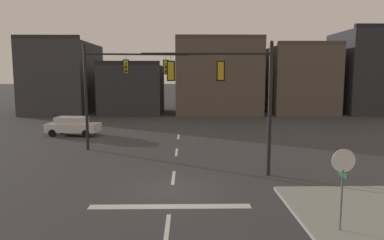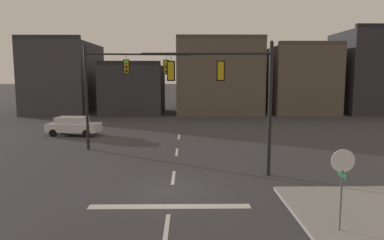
# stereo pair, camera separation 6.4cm
# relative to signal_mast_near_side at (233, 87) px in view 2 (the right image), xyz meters

# --- Properties ---
(ground_plane) EXTENTS (400.00, 400.00, 0.00)m
(ground_plane) POSITION_rel_signal_mast_near_side_xyz_m (-3.03, -2.50, -4.58)
(ground_plane) COLOR #353538
(sidewalk_near_corner) EXTENTS (5.00, 8.00, 0.15)m
(sidewalk_near_corner) POSITION_rel_signal_mast_near_side_xyz_m (4.08, -6.50, -4.51)
(sidewalk_near_corner) COLOR gray
(sidewalk_near_corner) RESTS_ON ground
(stop_bar_paint) EXTENTS (6.40, 0.50, 0.01)m
(stop_bar_paint) POSITION_rel_signal_mast_near_side_xyz_m (-3.03, -4.50, -4.58)
(stop_bar_paint) COLOR silver
(stop_bar_paint) RESTS_ON ground
(lane_centreline) EXTENTS (0.16, 26.40, 0.01)m
(lane_centreline) POSITION_rel_signal_mast_near_side_xyz_m (-3.03, -0.50, -4.58)
(lane_centreline) COLOR silver
(lane_centreline) RESTS_ON ground
(signal_mast_near_side) EXTENTS (6.63, 0.62, 6.86)m
(signal_mast_near_side) POSITION_rel_signal_mast_near_side_xyz_m (0.00, 0.00, 0.00)
(signal_mast_near_side) COLOR black
(signal_mast_near_side) RESTS_ON ground
(signal_mast_far_side) EXTENTS (7.20, 0.93, 7.28)m
(signal_mast_far_side) POSITION_rel_signal_mast_near_side_xyz_m (-7.23, 6.64, 0.27)
(signal_mast_far_side) COLOR black
(signal_mast_far_side) RESTS_ON ground
(stop_sign) EXTENTS (0.76, 0.64, 2.83)m
(stop_sign) POSITION_rel_signal_mast_near_side_xyz_m (2.62, -7.03, -2.44)
(stop_sign) COLOR #56565B
(stop_sign) RESTS_ON ground
(car_lot_nearside) EXTENTS (4.60, 2.31, 1.61)m
(car_lot_nearside) POSITION_rel_signal_mast_near_side_xyz_m (-12.13, 12.33, -3.72)
(car_lot_nearside) COLOR silver
(car_lot_nearside) RESTS_ON ground
(building_row) EXTENTS (54.12, 13.84, 11.45)m
(building_row) POSITION_rel_signal_mast_near_side_xyz_m (4.59, 31.74, 0.16)
(building_row) COLOR #38383D
(building_row) RESTS_ON ground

